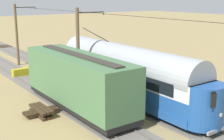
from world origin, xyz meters
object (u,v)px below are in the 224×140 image
object	(u,v)px
vintage_streetcar	(125,71)
spare_tie_stack	(41,111)
catenary_pole_mid_near	(79,51)
coach_adjacent	(78,80)
switch_stand	(59,59)
catenary_pole_foreground	(17,34)
track_end_bumper	(21,73)

from	to	relation	value
vintage_streetcar	spare_tie_stack	size ratio (longest dim) A/B	7.19
catenary_pole_mid_near	spare_tie_stack	size ratio (longest dim) A/B	2.94
coach_adjacent	spare_tie_stack	world-z (taller)	coach_adjacent
coach_adjacent	switch_stand	world-z (taller)	coach_adjacent
switch_stand	vintage_streetcar	bearing A→B (deg)	84.22
vintage_streetcar	coach_adjacent	size ratio (longest dim) A/B	1.57
catenary_pole_mid_near	catenary_pole_foreground	bearing A→B (deg)	-90.00
catenary_pole_foreground	vintage_streetcar	bearing A→B (deg)	97.90
catenary_pole_foreground	spare_tie_stack	distance (m)	17.28
catenary_pole_foreground	catenary_pole_mid_near	world-z (taller)	same
switch_stand	spare_tie_stack	bearing A→B (deg)	59.41
switch_stand	track_end_bumper	world-z (taller)	switch_stand
catenary_pole_mid_near	switch_stand	world-z (taller)	catenary_pole_mid_near
track_end_bumper	spare_tie_stack	bearing A→B (deg)	76.69
catenary_pole_foreground	catenary_pole_mid_near	distance (m)	14.20
catenary_pole_foreground	track_end_bumper	size ratio (longest dim) A/B	3.92
catenary_pole_foreground	coach_adjacent	bearing A→B (deg)	84.32
spare_tie_stack	switch_stand	bearing A→B (deg)	-120.59
coach_adjacent	track_end_bumper	bearing A→B (deg)	-89.98
coach_adjacent	switch_stand	bearing A→B (deg)	-111.18
vintage_streetcar	spare_tie_stack	bearing A→B (deg)	-6.60
switch_stand	catenary_pole_foreground	bearing A→B (deg)	-34.16
vintage_streetcar	track_end_bumper	world-z (taller)	vintage_streetcar
switch_stand	catenary_pole_mid_near	bearing A→B (deg)	71.61
catenary_pole_foreground	catenary_pole_mid_near	size ratio (longest dim) A/B	1.00
coach_adjacent	spare_tie_stack	xyz separation A→B (m)	(2.61, -0.51, -1.89)
switch_stand	track_end_bumper	bearing A→B (deg)	26.51
catenary_pole_foreground	spare_tie_stack	xyz separation A→B (m)	(4.29, 16.38, -3.41)
vintage_streetcar	catenary_pole_mid_near	world-z (taller)	catenary_pole_mid_near
catenary_pole_mid_near	track_end_bumper	world-z (taller)	catenary_pole_mid_near
catenary_pole_foreground	catenary_pole_mid_near	bearing A→B (deg)	90.00
coach_adjacent	catenary_pole_mid_near	xyz separation A→B (m)	(-1.68, -2.69, 1.52)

